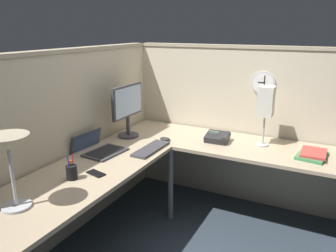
% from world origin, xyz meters
% --- Properties ---
extents(ground_plane, '(6.80, 6.80, 0.00)m').
position_xyz_m(ground_plane, '(0.00, 0.00, 0.00)').
color(ground_plane, '#2D3842').
extents(cubicle_wall_back, '(2.57, 0.12, 1.58)m').
position_xyz_m(cubicle_wall_back, '(-0.36, 0.87, 0.79)').
color(cubicle_wall_back, beige).
rests_on(cubicle_wall_back, ground).
extents(cubicle_wall_right, '(0.12, 2.37, 1.58)m').
position_xyz_m(cubicle_wall_right, '(0.87, -0.27, 0.79)').
color(cubicle_wall_right, beige).
rests_on(cubicle_wall_right, ground).
extents(desk, '(2.35, 2.15, 0.73)m').
position_xyz_m(desk, '(-0.15, -0.05, 0.63)').
color(desk, tan).
rests_on(desk, ground).
extents(monitor, '(0.46, 0.20, 0.50)m').
position_xyz_m(monitor, '(0.21, 0.64, 1.02)').
color(monitor, '#38383D').
rests_on(monitor, desk).
extents(laptop, '(0.37, 0.41, 0.22)m').
position_xyz_m(laptop, '(-0.24, 0.66, 0.75)').
color(laptop, '#38383D').
rests_on(laptop, desk).
extents(keyboard, '(0.43, 0.15, 0.02)m').
position_xyz_m(keyboard, '(-0.02, 0.26, 0.74)').
color(keyboard, '#38383D').
rests_on(keyboard, desk).
extents(computer_mouse, '(0.06, 0.10, 0.03)m').
position_xyz_m(computer_mouse, '(0.25, 0.26, 0.75)').
color(computer_mouse, '#232326').
rests_on(computer_mouse, desk).
extents(desk_lamp_dome, '(0.24, 0.24, 0.44)m').
position_xyz_m(desk_lamp_dome, '(-1.19, 0.50, 1.09)').
color(desk_lamp_dome, '#B7BABF').
rests_on(desk_lamp_dome, desk).
extents(pen_cup, '(0.08, 0.08, 0.18)m').
position_xyz_m(pen_cup, '(-0.76, 0.47, 0.78)').
color(pen_cup, black).
rests_on(pen_cup, desk).
extents(cell_phone, '(0.10, 0.16, 0.01)m').
position_xyz_m(cell_phone, '(-0.62, 0.37, 0.73)').
color(cell_phone, black).
rests_on(cell_phone, desk).
extents(office_phone, '(0.20, 0.21, 0.11)m').
position_xyz_m(office_phone, '(0.45, -0.18, 0.77)').
color(office_phone, '#232326').
rests_on(office_phone, desk).
extents(book_stack, '(0.31, 0.25, 0.04)m').
position_xyz_m(book_stack, '(0.44, -0.99, 0.75)').
color(book_stack, '#3F7F4C').
rests_on(book_stack, desk).
extents(desk_lamp_paper, '(0.13, 0.13, 0.53)m').
position_xyz_m(desk_lamp_paper, '(0.54, -0.57, 1.11)').
color(desk_lamp_paper, '#B7BABF').
rests_on(desk_lamp_paper, desk).
extents(wall_clock, '(0.04, 0.22, 0.22)m').
position_xyz_m(wall_clock, '(0.82, -0.48, 1.24)').
color(wall_clock, '#B7BABF').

